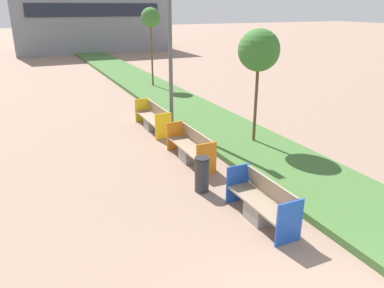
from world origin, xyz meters
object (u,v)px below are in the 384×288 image
object	(u,v)px
bench_orange_frame	(191,149)
bench_yellow_frame	(153,120)
bench_blue_frame	(262,205)
litter_bin	(202,174)
street_lamp_post	(170,27)
sapling_tree_near	(259,51)
sapling_tree_far	(151,19)

from	to	relation	value
bench_orange_frame	bench_yellow_frame	bearing A→B (deg)	89.96
bench_blue_frame	litter_bin	size ratio (longest dim) A/B	2.14
street_lamp_post	sapling_tree_near	size ratio (longest dim) A/B	1.77
street_lamp_post	sapling_tree_near	bearing A→B (deg)	-55.27
bench_yellow_frame	sapling_tree_far	world-z (taller)	sapling_tree_far
bench_orange_frame	sapling_tree_near	bearing A→B (deg)	7.69
bench_blue_frame	sapling_tree_far	bearing A→B (deg)	80.11
bench_orange_frame	street_lamp_post	bearing A→B (deg)	78.78
street_lamp_post	sapling_tree_far	distance (m)	7.82
bench_blue_frame	bench_yellow_frame	xyz separation A→B (m)	(0.01, 7.20, 0.01)
bench_orange_frame	sapling_tree_far	bearing A→B (deg)	76.76
bench_blue_frame	bench_yellow_frame	bearing A→B (deg)	89.95
bench_blue_frame	bench_orange_frame	distance (m)	3.74
sapling_tree_far	litter_bin	bearing A→B (deg)	-103.81
litter_bin	sapling_tree_far	size ratio (longest dim) A/B	0.21
litter_bin	sapling_tree_near	bearing A→B (deg)	36.39
litter_bin	sapling_tree_far	bearing A→B (deg)	76.19
bench_yellow_frame	litter_bin	size ratio (longest dim) A/B	2.68
sapling_tree_near	street_lamp_post	bearing A→B (deg)	124.73
bench_blue_frame	litter_bin	bearing A→B (deg)	108.12
litter_bin	street_lamp_post	bearing A→B (deg)	76.54
street_lamp_post	bench_yellow_frame	bearing A→B (deg)	148.00
litter_bin	street_lamp_post	size ratio (longest dim) A/B	0.14
bench_orange_frame	sapling_tree_near	distance (m)	3.76
bench_blue_frame	bench_orange_frame	xyz separation A→B (m)	(0.00, 3.74, 0.01)
bench_yellow_frame	sapling_tree_near	bearing A→B (deg)	-51.21
sapling_tree_near	sapling_tree_far	xyz separation A→B (m)	(-0.00, 10.33, 0.67)
bench_blue_frame	litter_bin	xyz separation A→B (m)	(-0.59, 1.80, 0.10)
bench_blue_frame	sapling_tree_far	xyz separation A→B (m)	(2.51, 14.41, 3.47)
bench_orange_frame	street_lamp_post	xyz separation A→B (m)	(0.61, 3.08, 3.40)
litter_bin	sapling_tree_far	xyz separation A→B (m)	(3.10, 12.61, 3.37)
sapling_tree_near	bench_yellow_frame	bearing A→B (deg)	128.79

